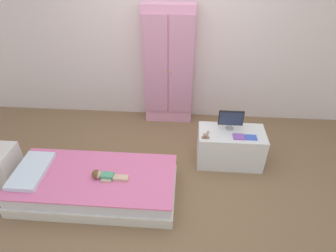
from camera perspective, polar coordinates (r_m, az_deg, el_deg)
The scene contains 11 objects.
ground_plane at distance 3.38m, azimuth -0.85°, elevation -11.97°, with size 10.00×10.00×0.02m, color brown.
back_wall at distance 4.02m, azimuth 0.99°, elevation 19.10°, with size 6.40×0.05×2.70m, color silver.
bed at distance 3.29m, azimuth -14.38°, elevation -11.37°, with size 1.76×0.80×0.29m.
pillow at distance 3.43m, azimuth -25.73°, elevation -8.02°, with size 0.32×0.57×0.05m, color silver.
doll at distance 3.11m, azimuth -12.86°, elevation -9.63°, with size 0.39×0.14×0.10m.
wardrobe at distance 4.05m, azimuth 0.16°, elevation 11.69°, with size 0.69×0.26×1.70m.
tv_stand at distance 3.61m, azimuth 12.33°, elevation -4.15°, with size 0.79×0.42×0.46m, color silver.
tv_monitor at distance 3.44m, azimuth 12.51°, elevation 1.42°, with size 0.29×0.10×0.25m.
rocking_horse_toy at distance 3.30m, azimuth 7.69°, elevation -1.77°, with size 0.09×0.04×0.11m.
book_purple at distance 3.40m, azimuth 13.97°, elevation -2.10°, with size 0.13×0.11×0.02m, color #8E51B2.
book_blue at distance 3.43m, azimuth 16.28°, elevation -2.21°, with size 0.14×0.10×0.01m, color blue.
Camera 1 is at (0.22, -2.28, 2.48)m, focal length 30.39 mm.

